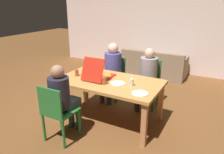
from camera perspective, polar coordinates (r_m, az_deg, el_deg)
The scene contains 17 objects.
ground_plane at distance 3.94m, azimuth -0.70°, elevation -11.19°, with size 20.00×20.00×0.00m, color brown.
back_wall at distance 6.54m, azimuth 14.00°, elevation 13.43°, with size 7.05×0.12×2.75m, color #F4DBD3.
dining_table at distance 3.65m, azimuth -0.75°, elevation -2.21°, with size 1.75×0.98×0.75m.
chair_0 at distance 4.63m, azimuth 0.72°, elevation 0.10°, with size 0.39×0.44×0.88m.
person_0 at distance 4.44m, azimuth -0.06°, elevation 2.62°, with size 0.35×0.54×1.22m.
chair_1 at distance 4.34m, azimuth 9.87°, elevation -0.85°, with size 0.40×0.39×0.92m.
person_1 at distance 4.15m, azimuth 9.37°, elevation 0.85°, with size 0.34×0.52×1.19m.
chair_2 at distance 3.25m, azimuth -14.51°, elevation -8.79°, with size 0.44×0.43×0.90m.
person_2 at distance 3.27m, azimuth -12.97°, elevation -4.85°, with size 0.31×0.52×1.18m.
pizza_box_0 at distance 3.74m, azimuth -3.30°, elevation 0.62°, with size 0.40×0.55×0.39m.
plate_0 at distance 3.48m, azimuth 1.54°, elevation -1.67°, with size 0.24×0.24×0.01m.
plate_1 at distance 3.14m, azimuth 7.43°, elevation -4.31°, with size 0.24×0.24×0.01m.
drinking_glass_0 at distance 3.38m, azimuth 5.28°, elevation -1.43°, with size 0.06×0.06×0.12m, color silver.
drinking_glass_1 at distance 3.44m, azimuth -2.08°, elevation -0.94°, with size 0.07×0.07×0.12m, color #B04D26.
drinking_glass_2 at distance 3.87m, azimuth -9.35°, elevation 1.13°, with size 0.06×0.06×0.12m, color #B7482D.
drinking_glass_3 at distance 4.17m, azimuth -6.85°, elevation 2.56°, with size 0.06×0.06×0.11m, color #B74C28.
couch at distance 6.18m, azimuth 11.07°, elevation 2.86°, with size 1.72×0.80×0.74m.
Camera 1 is at (1.65, -2.96, 2.02)m, focal length 34.44 mm.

